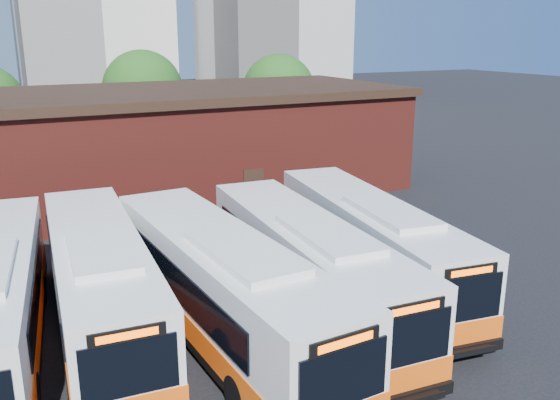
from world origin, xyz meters
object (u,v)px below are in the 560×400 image
bus_west (100,286)px  bus_east (369,246)px  bus_mideast (307,270)px  bus_midwest (223,293)px  transit_worker (420,313)px

bus_west → bus_east: bearing=-0.3°
bus_mideast → bus_east: bearing=21.8°
bus_west → bus_mideast: 7.00m
bus_midwest → transit_worker: 6.48m
bus_midwest → bus_east: bus_midwest is taller
transit_worker → bus_east: bearing=-30.6°
bus_west → bus_mideast: bearing=-11.5°
bus_mideast → bus_east: 3.60m
bus_west → transit_worker: (9.26, -4.99, -0.78)m
bus_mideast → bus_east: (3.42, 1.12, -0.00)m
bus_west → transit_worker: size_ratio=7.88×
bus_mideast → transit_worker: bearing=-47.9°
bus_mideast → transit_worker: bus_mideast is taller
bus_midwest → bus_east: bearing=10.6°
bus_east → transit_worker: size_ratio=7.88×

